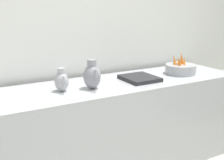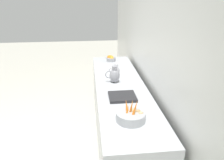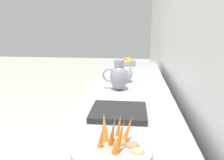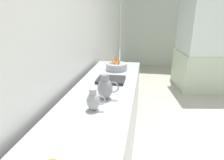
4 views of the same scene
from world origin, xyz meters
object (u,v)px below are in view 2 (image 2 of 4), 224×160
(orange_bowl, at_px, (111,58))
(metal_pitcher_tall, at_px, (114,75))
(vegetable_colander, at_px, (131,116))
(metal_pitcher_short, at_px, (116,71))

(orange_bowl, bearing_deg, metal_pitcher_tall, 87.01)
(orange_bowl, distance_m, metal_pitcher_tall, 1.06)
(orange_bowl, bearing_deg, vegetable_colander, 89.87)
(vegetable_colander, relative_size, metal_pitcher_tall, 1.24)
(orange_bowl, xyz_separation_m, metal_pitcher_short, (0.00, 0.80, 0.04))
(metal_pitcher_tall, bearing_deg, orange_bowl, -92.99)
(metal_pitcher_tall, height_order, metal_pitcher_short, metal_pitcher_tall)
(metal_pitcher_tall, bearing_deg, metal_pitcher_short, -101.52)
(vegetable_colander, bearing_deg, metal_pitcher_short, -90.06)
(vegetable_colander, xyz_separation_m, metal_pitcher_tall, (0.05, -1.04, 0.06))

